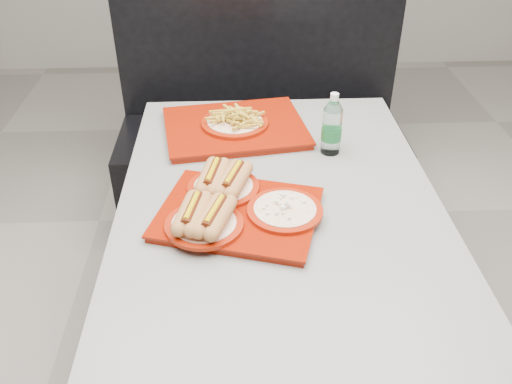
{
  "coord_description": "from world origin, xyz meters",
  "views": [
    {
      "loc": [
        -0.12,
        -1.2,
        1.63
      ],
      "look_at": [
        -0.07,
        -0.04,
        0.83
      ],
      "focal_mm": 38.0,
      "sensor_mm": 36.0,
      "label": 1
    }
  ],
  "objects_px": {
    "tray_far": "(235,124)",
    "tray_near": "(232,206)",
    "booth_bench": "(260,132)",
    "diner_table": "(280,254)",
    "water_bottle": "(332,127)"
  },
  "relations": [
    {
      "from": "tray_far",
      "to": "tray_near",
      "type": "bearing_deg",
      "value": -91.51
    },
    {
      "from": "tray_near",
      "to": "tray_far",
      "type": "distance_m",
      "value": 0.48
    },
    {
      "from": "tray_far",
      "to": "booth_bench",
      "type": "bearing_deg",
      "value": 79.39
    },
    {
      "from": "diner_table",
      "to": "tray_far",
      "type": "distance_m",
      "value": 0.51
    },
    {
      "from": "diner_table",
      "to": "tray_near",
      "type": "relative_size",
      "value": 2.92
    },
    {
      "from": "booth_bench",
      "to": "tray_near",
      "type": "xyz_separation_m",
      "value": [
        -0.13,
        -1.12,
        0.38
      ]
    },
    {
      "from": "tray_near",
      "to": "water_bottle",
      "type": "xyz_separation_m",
      "value": [
        0.32,
        0.33,
        0.05
      ]
    },
    {
      "from": "booth_bench",
      "to": "water_bottle",
      "type": "bearing_deg",
      "value": -77.06
    },
    {
      "from": "booth_bench",
      "to": "water_bottle",
      "type": "xyz_separation_m",
      "value": [
        0.18,
        -0.79,
        0.44
      ]
    },
    {
      "from": "diner_table",
      "to": "booth_bench",
      "type": "xyz_separation_m",
      "value": [
        0.0,
        1.09,
        -0.18
      ]
    },
    {
      "from": "diner_table",
      "to": "tray_far",
      "type": "bearing_deg",
      "value": 104.87
    },
    {
      "from": "tray_far",
      "to": "diner_table",
      "type": "bearing_deg",
      "value": -75.13
    },
    {
      "from": "diner_table",
      "to": "tray_far",
      "type": "xyz_separation_m",
      "value": [
        -0.12,
        0.45,
        0.19
      ]
    },
    {
      "from": "tray_near",
      "to": "water_bottle",
      "type": "bearing_deg",
      "value": 46.28
    },
    {
      "from": "tray_near",
      "to": "tray_far",
      "type": "xyz_separation_m",
      "value": [
        0.01,
        0.48,
        -0.01
      ]
    }
  ]
}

